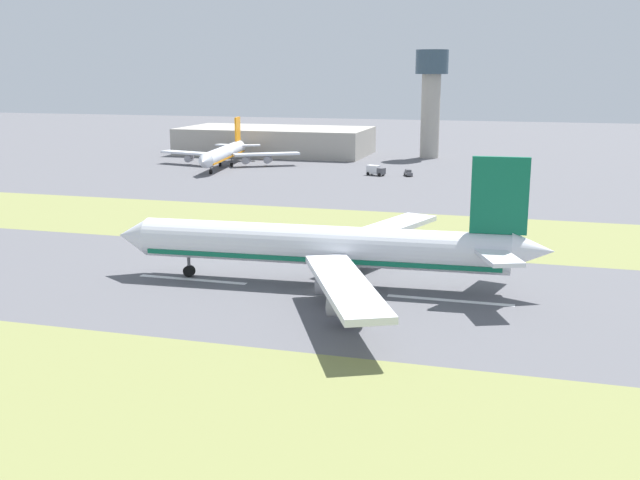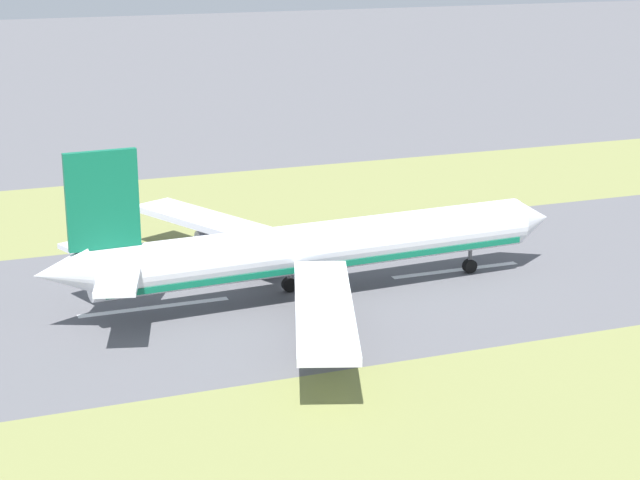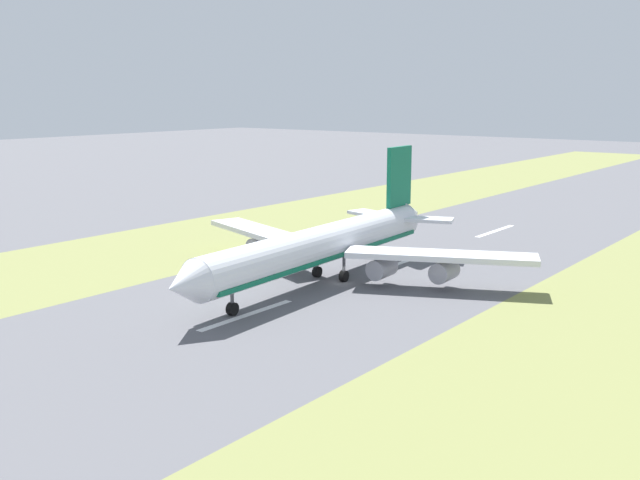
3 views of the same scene
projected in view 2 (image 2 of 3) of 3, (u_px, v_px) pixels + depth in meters
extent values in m
plane|color=#56565B|center=(296.00, 290.00, 132.62)|extent=(800.00, 800.00, 0.00)
cube|color=olive|center=(204.00, 203.00, 172.99)|extent=(40.00, 600.00, 0.01)
cube|color=olive|center=(467.00, 452.00, 92.25)|extent=(40.00, 600.00, 0.01)
cube|color=silver|center=(154.00, 307.00, 126.65)|extent=(1.20, 18.00, 0.01)
cube|color=silver|center=(455.00, 270.00, 140.06)|extent=(1.20, 18.00, 0.01)
cylinder|color=silver|center=(320.00, 246.00, 129.15)|extent=(9.15, 56.25, 6.00)
cone|color=silver|center=(531.00, 219.00, 140.90)|extent=(6.15, 5.32, 5.88)
cone|color=silver|center=(61.00, 273.00, 116.97)|extent=(5.43, 6.28, 5.10)
cube|color=#0F6647|center=(320.00, 259.00, 129.62)|extent=(8.73, 54.00, 0.70)
cube|color=silver|center=(217.00, 224.00, 141.97)|extent=(28.79, 17.79, 0.90)
cube|color=silver|center=(324.00, 308.00, 111.28)|extent=(29.39, 15.01, 0.90)
cylinder|color=#93939E|center=(263.00, 256.00, 136.46)|extent=(3.47, 4.97, 3.20)
cylinder|color=#93939E|center=(215.00, 241.00, 143.00)|extent=(3.47, 4.97, 3.20)
cylinder|color=#93939E|center=(320.00, 300.00, 120.68)|extent=(3.47, 4.97, 3.20)
cylinder|color=#93939E|center=(324.00, 332.00, 111.44)|extent=(3.47, 4.97, 3.20)
cube|color=#0F6647|center=(102.00, 200.00, 116.68)|extent=(1.25, 8.03, 11.00)
cube|color=silver|center=(96.00, 252.00, 123.66)|extent=(10.91, 7.72, 0.60)
cube|color=silver|center=(118.00, 280.00, 114.02)|extent=(10.79, 6.80, 0.60)
cylinder|color=#59595E|center=(470.00, 254.00, 138.41)|extent=(0.50, 0.50, 3.20)
cylinder|color=black|center=(470.00, 266.00, 138.87)|extent=(1.00, 1.85, 1.80)
cylinder|color=#59595E|center=(289.00, 272.00, 131.34)|extent=(0.50, 0.50, 3.20)
cylinder|color=black|center=(289.00, 285.00, 131.80)|extent=(1.00, 1.85, 1.80)
cylinder|color=#59595E|center=(306.00, 285.00, 126.78)|extent=(0.50, 0.50, 3.20)
cylinder|color=black|center=(306.00, 298.00, 127.24)|extent=(1.00, 1.85, 1.80)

